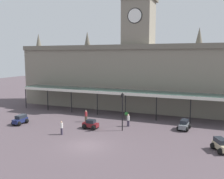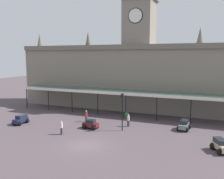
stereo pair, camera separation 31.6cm
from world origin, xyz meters
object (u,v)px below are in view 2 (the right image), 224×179
Objects in this scene: car_beige_estate at (221,146)px; planter_forecourt_centre at (127,115)px; car_grey_estate at (184,126)px; pedestrian_beside_cars at (61,127)px; pedestrian_near_entrance at (128,120)px; victorian_lamppost at (122,107)px; car_navy_estate at (21,120)px; car_maroon_sedan at (91,125)px; pedestrian_crossing_forecourt at (86,115)px.

car_beige_estate reaches higher than planter_forecourt_centre.
car_grey_estate is 15.30m from pedestrian_beside_cars.
pedestrian_near_entrance is 2.98m from victorian_lamppost.
car_grey_estate is 7.37m from car_beige_estate.
car_navy_estate is 14.44m from victorian_lamppost.
pedestrian_near_entrance is at bearing 33.75° from car_maroon_sedan.
pedestrian_beside_cars is 7.76m from victorian_lamppost.
pedestrian_near_entrance is 6.30m from pedestrian_crossing_forecourt.
planter_forecourt_centre is (-12.77, 9.05, -0.07)m from car_beige_estate.
planter_forecourt_centre is at bearing 111.23° from pedestrian_near_entrance.
pedestrian_crossing_forecourt is at bearing -179.80° from pedestrian_near_entrance.
victorian_lamppost reaches higher than car_maroon_sedan.
planter_forecourt_centre is (4.74, 10.33, -0.42)m from pedestrian_beside_cars.
car_navy_estate reaches higher than planter_forecourt_centre.
pedestrian_beside_cars is 1.00× the size of pedestrian_crossing_forecourt.
victorian_lamppost reaches higher than car_beige_estate.
pedestrian_crossing_forecourt is (-6.30, -0.02, 0.00)m from pedestrian_near_entrance.
pedestrian_crossing_forecourt is (7.85, 4.43, 0.34)m from car_navy_estate.
pedestrian_beside_cars is 1.74× the size of planter_forecourt_centre.
planter_forecourt_centre is (12.55, 8.54, -0.07)m from car_navy_estate.
pedestrian_crossing_forecourt is at bearing 161.32° from victorian_lamppost.
car_grey_estate is 1.40× the size of pedestrian_crossing_forecourt.
car_grey_estate is 0.48× the size of victorian_lamppost.
car_maroon_sedan reaches higher than planter_forecourt_centre.
victorian_lamppost is (-11.28, 2.85, 2.44)m from car_beige_estate.
pedestrian_crossing_forecourt reaches higher than car_navy_estate.
car_grey_estate is at bearing 19.34° from car_maroon_sedan.
car_navy_estate is at bearing -170.55° from victorian_lamppost.
car_navy_estate is 1.36× the size of pedestrian_beside_cars.
planter_forecourt_centre is (-1.59, 4.09, -0.42)m from pedestrian_near_entrance.
car_beige_estate is 15.65m from planter_forecourt_centre.
car_maroon_sedan is 4.08m from pedestrian_beside_cars.
car_maroon_sedan is 11.93m from car_grey_estate.
pedestrian_beside_cars is (-2.14, -3.45, 0.41)m from car_maroon_sedan.
pedestrian_near_entrance reaches higher than car_beige_estate.
car_grey_estate is 1.03× the size of car_navy_estate.
victorian_lamppost reaches higher than car_grey_estate.
victorian_lamppost is 6.86m from planter_forecourt_centre.
car_beige_estate is 1.45× the size of pedestrian_near_entrance.
planter_forecourt_centre is at bearing 161.24° from car_grey_estate.
car_navy_estate is at bearing -165.20° from car_grey_estate.
car_maroon_sedan is at bearing -110.70° from planter_forecourt_centre.
car_maroon_sedan is 15.52m from car_beige_estate.
pedestrian_near_entrance is (4.19, 2.80, 0.41)m from car_maroon_sedan.
car_maroon_sedan is at bearing -170.47° from victorian_lamppost.
pedestrian_crossing_forecourt is at bearing -138.88° from planter_forecourt_centre.
car_maroon_sedan is 3.51m from pedestrian_crossing_forecourt.
pedestrian_beside_cars is at bearing -12.93° from car_navy_estate.
pedestrian_beside_cars is (7.81, -1.79, 0.34)m from car_navy_estate.
car_navy_estate is at bearing -162.53° from pedestrian_near_entrance.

